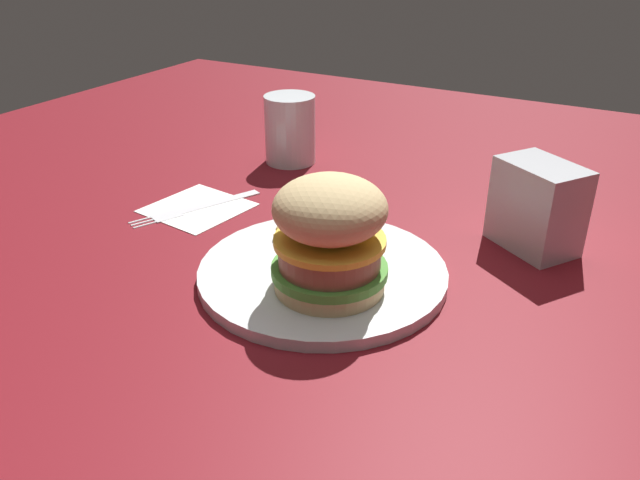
# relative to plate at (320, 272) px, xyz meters

# --- Properties ---
(ground_plane) EXTENTS (1.60, 1.60, 0.00)m
(ground_plane) POSITION_rel_plate_xyz_m (-0.00, 0.01, -0.01)
(ground_plane) COLOR maroon
(plate) EXTENTS (0.25, 0.25, 0.01)m
(plate) POSITION_rel_plate_xyz_m (0.00, 0.00, 0.00)
(plate) COLOR silver
(plate) RESTS_ON ground_plane
(sandwich) EXTENTS (0.11, 0.11, 0.11)m
(sandwich) POSITION_rel_plate_xyz_m (-0.03, 0.03, 0.06)
(sandwich) COLOR tan
(sandwich) RESTS_ON plate
(fries_pile) EXTENTS (0.08, 0.11, 0.01)m
(fries_pile) POSITION_rel_plate_xyz_m (0.04, -0.05, 0.01)
(fries_pile) COLOR #E5B251
(fries_pile) RESTS_ON plate
(napkin) EXTENTS (0.12, 0.12, 0.00)m
(napkin) POSITION_rel_plate_xyz_m (0.22, -0.07, -0.01)
(napkin) COLOR white
(napkin) RESTS_ON ground_plane
(fork) EXTENTS (0.09, 0.16, 0.00)m
(fork) POSITION_rel_plate_xyz_m (0.22, -0.07, -0.00)
(fork) COLOR silver
(fork) RESTS_ON napkin
(drink_glass) EXTENTS (0.07, 0.07, 0.10)m
(drink_glass) POSITION_rel_plate_xyz_m (0.20, -0.27, 0.04)
(drink_glass) COLOR silver
(drink_glass) RESTS_ON ground_plane
(napkin_dispenser) EXTENTS (0.11, 0.10, 0.10)m
(napkin_dispenser) POSITION_rel_plate_xyz_m (-0.17, -0.17, 0.04)
(napkin_dispenser) COLOR #B7BABF
(napkin_dispenser) RESTS_ON ground_plane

